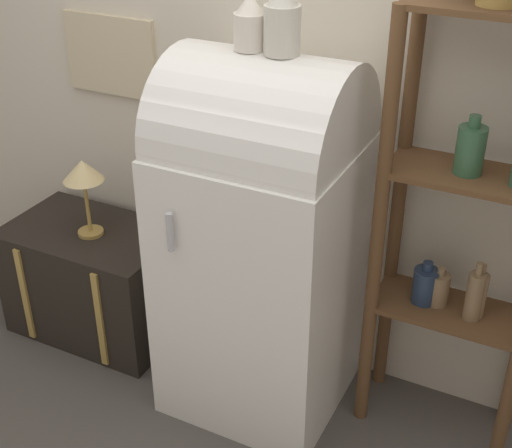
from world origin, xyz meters
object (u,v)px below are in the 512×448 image
object	(u,v)px
suitcase_trunk	(96,279)
desk_lamp	(83,176)
refrigerator	(262,235)
vase_left	(250,24)
vase_center	(282,19)

from	to	relation	value
suitcase_trunk	desk_lamp	distance (m)	0.54
refrigerator	vase_left	size ratio (longest dim) A/B	7.96
desk_lamp	refrigerator	bearing A→B (deg)	-1.41
vase_center	desk_lamp	xyz separation A→B (m)	(-0.90, 0.01, -0.74)
desk_lamp	vase_center	bearing A→B (deg)	-0.66
refrigerator	vase_center	bearing A→B (deg)	9.73
refrigerator	vase_left	distance (m)	0.77
vase_center	desk_lamp	bearing A→B (deg)	179.34
vase_left	vase_center	xyz separation A→B (m)	(0.11, -0.00, 0.03)
refrigerator	vase_left	xyz separation A→B (m)	(-0.05, 0.01, 0.77)
suitcase_trunk	vase_center	size ratio (longest dim) A/B	3.14
refrigerator	vase_left	world-z (taller)	vase_left
refrigerator	suitcase_trunk	world-z (taller)	refrigerator
refrigerator	vase_center	distance (m)	0.79
vase_center	suitcase_trunk	bearing A→B (deg)	178.11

